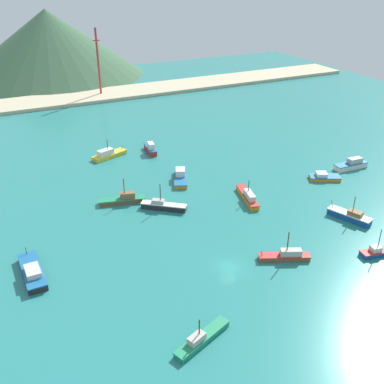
{
  "coord_description": "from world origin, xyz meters",
  "views": [
    {
      "loc": [
        -33.94,
        -55.22,
        47.95
      ],
      "look_at": [
        4.22,
        23.52,
        2.96
      ],
      "focal_mm": 42.38,
      "sensor_mm": 36.0,
      "label": 1
    }
  ],
  "objects_px": {
    "fishing_boat_6": "(150,149)",
    "fishing_boat_9": "(324,177)",
    "fishing_boat_12": "(379,251)",
    "fishing_boat_3": "(286,256)",
    "fishing_boat_10": "(108,154)",
    "fishing_boat_11": "(201,338)",
    "radio_tower": "(98,62)",
    "fishing_boat_4": "(248,197)",
    "fishing_boat_8": "(32,272)",
    "fishing_boat_15": "(123,199)",
    "fishing_boat_5": "(180,177)",
    "fishing_boat_0": "(163,206)",
    "fishing_boat_1": "(351,165)",
    "fishing_boat_14": "(350,216)"
  },
  "relations": [
    {
      "from": "fishing_boat_1",
      "to": "fishing_boat_14",
      "type": "xyz_separation_m",
      "value": [
        -18.92,
        -19.68,
        -0.12
      ]
    },
    {
      "from": "fishing_boat_6",
      "to": "fishing_boat_9",
      "type": "bearing_deg",
      "value": -47.66
    },
    {
      "from": "fishing_boat_10",
      "to": "fishing_boat_11",
      "type": "xyz_separation_m",
      "value": [
        -7.52,
        -70.76,
        -0.26
      ]
    },
    {
      "from": "fishing_boat_10",
      "to": "fishing_boat_12",
      "type": "xyz_separation_m",
      "value": [
        31.18,
        -65.86,
        -0.26
      ]
    },
    {
      "from": "fishing_boat_4",
      "to": "fishing_boat_5",
      "type": "bearing_deg",
      "value": 120.12
    },
    {
      "from": "fishing_boat_11",
      "to": "fishing_boat_14",
      "type": "height_order",
      "value": "fishing_boat_14"
    },
    {
      "from": "fishing_boat_11",
      "to": "fishing_boat_14",
      "type": "distance_m",
      "value": 46.02
    },
    {
      "from": "fishing_boat_6",
      "to": "fishing_boat_8",
      "type": "xyz_separation_m",
      "value": [
        -38.2,
        -43.16,
        -0.29
      ]
    },
    {
      "from": "fishing_boat_6",
      "to": "radio_tower",
      "type": "bearing_deg",
      "value": 86.69
    },
    {
      "from": "fishing_boat_8",
      "to": "fishing_boat_12",
      "type": "relative_size",
      "value": 1.5
    },
    {
      "from": "fishing_boat_6",
      "to": "radio_tower",
      "type": "xyz_separation_m",
      "value": [
        3.64,
        62.91,
        12.02
      ]
    },
    {
      "from": "fishing_boat_8",
      "to": "fishing_boat_10",
      "type": "distance_m",
      "value": 52.07
    },
    {
      "from": "fishing_boat_4",
      "to": "radio_tower",
      "type": "xyz_separation_m",
      "value": [
        -5.66,
        98.87,
        12.24
      ]
    },
    {
      "from": "fishing_boat_4",
      "to": "fishing_boat_8",
      "type": "height_order",
      "value": "fishing_boat_4"
    },
    {
      "from": "fishing_boat_3",
      "to": "fishing_boat_9",
      "type": "height_order",
      "value": "fishing_boat_3"
    },
    {
      "from": "fishing_boat_12",
      "to": "fishing_boat_9",
      "type": "bearing_deg",
      "value": 67.18
    },
    {
      "from": "fishing_boat_4",
      "to": "fishing_boat_6",
      "type": "height_order",
      "value": "fishing_boat_4"
    },
    {
      "from": "fishing_boat_4",
      "to": "fishing_boat_5",
      "type": "relative_size",
      "value": 1.11
    },
    {
      "from": "fishing_boat_3",
      "to": "fishing_boat_5",
      "type": "distance_m",
      "value": 38.29
    },
    {
      "from": "fishing_boat_10",
      "to": "fishing_boat_15",
      "type": "relative_size",
      "value": 1.01
    },
    {
      "from": "fishing_boat_3",
      "to": "fishing_boat_8",
      "type": "distance_m",
      "value": 44.17
    },
    {
      "from": "fishing_boat_0",
      "to": "fishing_boat_1",
      "type": "bearing_deg",
      "value": -1.34
    },
    {
      "from": "fishing_boat_5",
      "to": "fishing_boat_12",
      "type": "xyz_separation_m",
      "value": [
        19.48,
        -44.22,
        -0.23
      ]
    },
    {
      "from": "fishing_boat_9",
      "to": "fishing_boat_15",
      "type": "height_order",
      "value": "fishing_boat_15"
    },
    {
      "from": "fishing_boat_5",
      "to": "fishing_boat_11",
      "type": "relative_size",
      "value": 1.01
    },
    {
      "from": "fishing_boat_4",
      "to": "fishing_boat_10",
      "type": "xyz_separation_m",
      "value": [
        -20.96,
        37.61,
        0.01
      ]
    },
    {
      "from": "fishing_boat_4",
      "to": "radio_tower",
      "type": "bearing_deg",
      "value": 93.28
    },
    {
      "from": "fishing_boat_3",
      "to": "fishing_boat_12",
      "type": "height_order",
      "value": "fishing_boat_3"
    },
    {
      "from": "fishing_boat_3",
      "to": "fishing_boat_0",
      "type": "bearing_deg",
      "value": 115.47
    },
    {
      "from": "fishing_boat_12",
      "to": "fishing_boat_15",
      "type": "bearing_deg",
      "value": 132.21
    },
    {
      "from": "fishing_boat_1",
      "to": "fishing_boat_3",
      "type": "height_order",
      "value": "fishing_boat_3"
    },
    {
      "from": "fishing_boat_11",
      "to": "fishing_boat_15",
      "type": "xyz_separation_m",
      "value": [
        3.09,
        44.15,
        0.21
      ]
    },
    {
      "from": "fishing_boat_1",
      "to": "fishing_boat_12",
      "type": "bearing_deg",
      "value": -126.28
    },
    {
      "from": "fishing_boat_0",
      "to": "fishing_boat_6",
      "type": "xyz_separation_m",
      "value": [
        9.32,
        31.53,
        0.29
      ]
    },
    {
      "from": "fishing_boat_4",
      "to": "fishing_boat_12",
      "type": "xyz_separation_m",
      "value": [
        10.22,
        -28.26,
        -0.25
      ]
    },
    {
      "from": "fishing_boat_5",
      "to": "fishing_boat_14",
      "type": "bearing_deg",
      "value": -53.88
    },
    {
      "from": "fishing_boat_1",
      "to": "fishing_boat_6",
      "type": "relative_size",
      "value": 1.21
    },
    {
      "from": "fishing_boat_5",
      "to": "fishing_boat_12",
      "type": "relative_size",
      "value": 1.35
    },
    {
      "from": "fishing_boat_15",
      "to": "radio_tower",
      "type": "distance_m",
      "value": 90.9
    },
    {
      "from": "fishing_boat_9",
      "to": "fishing_boat_15",
      "type": "bearing_deg",
      "value": 168.24
    },
    {
      "from": "fishing_boat_0",
      "to": "fishing_boat_3",
      "type": "xyz_separation_m",
      "value": [
        12.67,
        -26.61,
        -0.03
      ]
    },
    {
      "from": "fishing_boat_0",
      "to": "fishing_boat_12",
      "type": "bearing_deg",
      "value": -48.58
    },
    {
      "from": "fishing_boat_3",
      "to": "fishing_boat_4",
      "type": "bearing_deg",
      "value": 75.0
    },
    {
      "from": "fishing_boat_12",
      "to": "fishing_boat_15",
      "type": "distance_m",
      "value": 53.0
    },
    {
      "from": "fishing_boat_6",
      "to": "fishing_boat_10",
      "type": "height_order",
      "value": "fishing_boat_10"
    },
    {
      "from": "fishing_boat_8",
      "to": "fishing_boat_12",
      "type": "distance_m",
      "value": 61.44
    },
    {
      "from": "fishing_boat_4",
      "to": "fishing_boat_8",
      "type": "relative_size",
      "value": 1.0
    },
    {
      "from": "fishing_boat_6",
      "to": "fishing_boat_8",
      "type": "distance_m",
      "value": 57.63
    },
    {
      "from": "fishing_boat_12",
      "to": "fishing_boat_3",
      "type": "bearing_deg",
      "value": 159.4
    },
    {
      "from": "fishing_boat_1",
      "to": "fishing_boat_10",
      "type": "relative_size",
      "value": 0.89
    }
  ]
}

